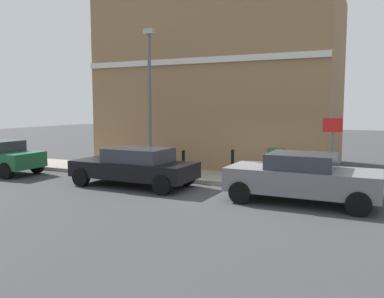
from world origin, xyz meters
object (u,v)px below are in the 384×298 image
car_grey (302,177)px  street_sign (332,142)px  utility_cabinet (275,166)px  car_black (135,166)px  lamppost (149,94)px  bollard_far_kerb (183,163)px  bollard_near_cabinet (232,162)px

car_grey → street_sign: 1.95m
utility_cabinet → car_grey: bearing=-151.3°
car_black → lamppost: (2.37, 0.79, 2.59)m
car_black → car_grey: bearing=-179.5°
bollard_far_kerb → car_black: bearing=143.8°
car_grey → car_black: size_ratio=0.97×
bollard_near_cabinet → bollard_far_kerb: (-0.92, 1.61, 0.00)m
utility_cabinet → street_sign: 2.34m
bollard_near_cabinet → bollard_far_kerb: size_ratio=1.00×
car_grey → utility_cabinet: size_ratio=3.72×
utility_cabinet → lamppost: 5.81m
car_grey → lamppost: (2.41, 6.51, 2.55)m
car_black → bollard_near_cabinet: 3.69m
car_black → street_sign: (1.55, -6.36, 0.95)m
street_sign → lamppost: lamppost is taller
car_black → street_sign: street_sign is taller
bollard_far_kerb → street_sign: street_sign is taller
car_black → bollard_near_cabinet: (2.47, -2.74, -0.01)m
car_grey → car_black: (0.05, 5.72, -0.04)m
bollard_near_cabinet → lamppost: 4.39m
car_grey → car_black: car_grey is taller
bollard_far_kerb → street_sign: size_ratio=0.45×
bollard_near_cabinet → bollard_far_kerb: bearing=119.7°
street_sign → car_black: bearing=103.7°
car_black → utility_cabinet: 4.99m
car_grey → bollard_far_kerb: (1.59, 4.59, -0.05)m
utility_cabinet → street_sign: street_sign is taller
bollard_far_kerb → car_grey: bearing=-109.1°
utility_cabinet → lamppost: (-0.00, 5.19, 2.62)m
utility_cabinet → bollard_far_kerb: 3.37m
car_black → bollard_far_kerb: (1.54, -1.13, -0.01)m
bollard_near_cabinet → lamppost: size_ratio=0.18×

